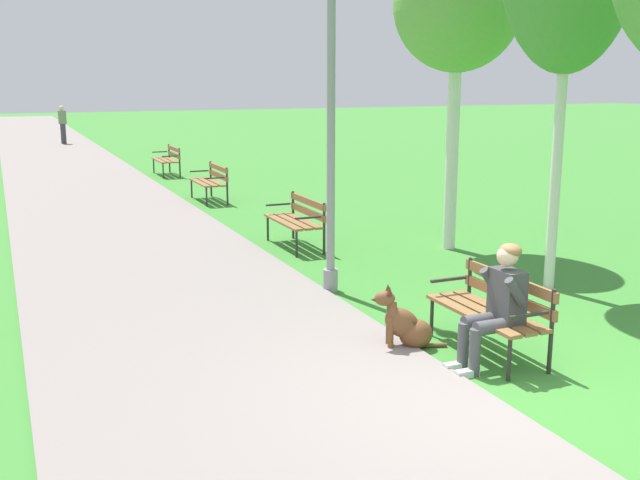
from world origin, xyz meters
name	(u,v)px	position (x,y,z in m)	size (l,w,h in m)	color
ground_plane	(507,399)	(0.00, 0.00, 0.00)	(120.00, 120.00, 0.00)	#3D8433
paved_path	(57,155)	(-2.03, 24.00, 0.02)	(3.83, 60.00, 0.04)	gray
park_bench_near	(493,306)	(0.56, 1.03, 0.51)	(0.55, 1.50, 0.85)	olive
park_bench_mid	(298,217)	(0.55, 6.46, 0.51)	(0.55, 1.50, 0.85)	olive
park_bench_far	(211,179)	(0.47, 11.72, 0.51)	(0.55, 1.50, 0.85)	olive
park_bench_furthest	(168,158)	(0.56, 16.80, 0.51)	(0.55, 1.50, 0.85)	olive
person_seated_on_near_bench	(498,301)	(0.35, 0.68, 0.68)	(0.74, 0.49, 1.25)	#4C4C51
dog_brown	(406,325)	(-0.20, 1.48, 0.26)	(0.81, 0.42, 0.71)	brown
lamp_post_near	(331,110)	(-0.03, 3.81, 2.41)	(0.24, 0.24, 4.67)	gray
birch_tree_third	(458,5)	(2.84, 5.36, 3.94)	(1.99, 2.19, 5.05)	silver
pedestrian_distant	(63,125)	(-1.36, 28.82, 0.84)	(0.32, 0.22, 1.65)	#383842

